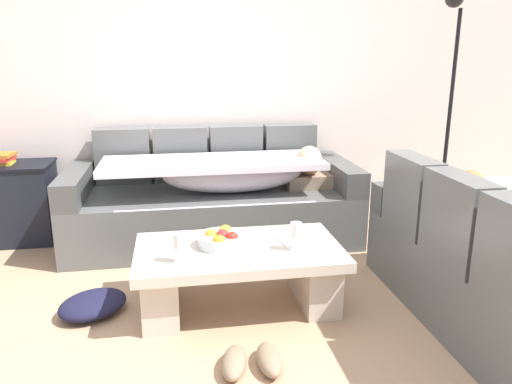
{
  "coord_description": "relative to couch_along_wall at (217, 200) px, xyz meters",
  "views": [
    {
      "loc": [
        -0.11,
        -2.21,
        1.46
      ],
      "look_at": [
        0.45,
        1.03,
        0.55
      ],
      "focal_mm": 34.58,
      "sensor_mm": 36.0,
      "label": 1
    }
  ],
  "objects": [
    {
      "name": "ground_plane",
      "position": [
        -0.22,
        -1.62,
        -0.33
      ],
      "size": [
        14.0,
        14.0,
        0.0
      ],
      "primitive_type": "plane",
      "color": "tan"
    },
    {
      "name": "back_wall",
      "position": [
        -0.22,
        0.53,
        1.02
      ],
      "size": [
        9.0,
        0.1,
        2.7
      ],
      "primitive_type": "cube",
      "color": "silver",
      "rests_on": "ground_plane"
    },
    {
      "name": "couch_along_wall",
      "position": [
        0.0,
        0.0,
        0.0
      ],
      "size": [
        2.27,
        0.92,
        0.88
      ],
      "color": "#575A59",
      "rests_on": "ground_plane"
    },
    {
      "name": "couch_near_window",
      "position": [
        1.45,
        -1.63,
        0.0
      ],
      "size": [
        0.92,
        1.86,
        0.88
      ],
      "rotation": [
        0.0,
        0.0,
        1.57
      ],
      "color": "#575A59",
      "rests_on": "ground_plane"
    },
    {
      "name": "coffee_table",
      "position": [
        0.02,
        -1.16,
        -0.09
      ],
      "size": [
        1.2,
        0.68,
        0.38
      ],
      "color": "beige",
      "rests_on": "ground_plane"
    },
    {
      "name": "fruit_bowl",
      "position": [
        -0.07,
        -1.12,
        0.09
      ],
      "size": [
        0.28,
        0.28,
        0.1
      ],
      "color": "silver",
      "rests_on": "coffee_table"
    },
    {
      "name": "wine_glass_near_left",
      "position": [
        -0.32,
        -1.32,
        0.16
      ],
      "size": [
        0.07,
        0.07,
        0.17
      ],
      "color": "silver",
      "rests_on": "coffee_table"
    },
    {
      "name": "wine_glass_near_right",
      "position": [
        0.34,
        -1.26,
        0.16
      ],
      "size": [
        0.07,
        0.07,
        0.17
      ],
      "color": "silver",
      "rests_on": "coffee_table"
    },
    {
      "name": "open_magazine",
      "position": [
        0.42,
        -1.13,
        0.05
      ],
      "size": [
        0.3,
        0.24,
        0.01
      ],
      "primitive_type": "cube",
      "rotation": [
        0.0,
        0.0,
        0.13
      ],
      "color": "white",
      "rests_on": "coffee_table"
    },
    {
      "name": "side_cabinet",
      "position": [
        -1.65,
        0.23,
        -0.01
      ],
      "size": [
        0.72,
        0.44,
        0.64
      ],
      "color": "black",
      "rests_on": "ground_plane"
    },
    {
      "name": "book_stack_on_cabinet",
      "position": [
        -1.64,
        0.22,
        0.35
      ],
      "size": [
        0.16,
        0.21,
        0.09
      ],
      "color": "gold",
      "rests_on": "side_cabinet"
    },
    {
      "name": "floor_lamp",
      "position": [
        1.88,
        -0.1,
        0.78
      ],
      "size": [
        0.33,
        0.31,
        1.95
      ],
      "color": "black",
      "rests_on": "ground_plane"
    },
    {
      "name": "pair_of_shoes",
      "position": [
        -0.0,
        -1.79,
        -0.29
      ],
      "size": [
        0.32,
        0.29,
        0.09
      ],
      "color": "#8C7259",
      "rests_on": "ground_plane"
    },
    {
      "name": "crumpled_garment",
      "position": [
        -0.84,
        -1.11,
        -0.27
      ],
      "size": [
        0.51,
        0.49,
        0.12
      ],
      "primitive_type": "ellipsoid",
      "rotation": [
        0.0,
        0.0,
        0.62
      ],
      "color": "#191933",
      "rests_on": "ground_plane"
    }
  ]
}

